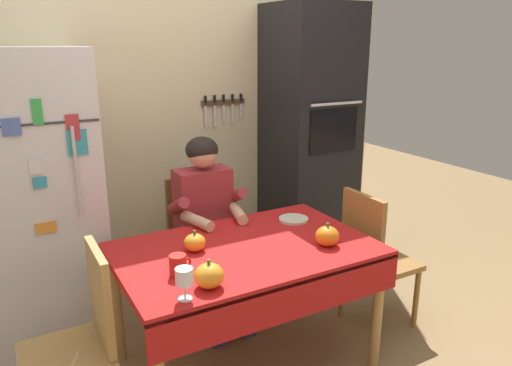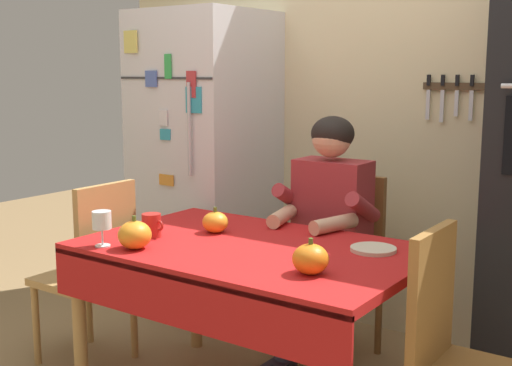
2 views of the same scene
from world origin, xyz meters
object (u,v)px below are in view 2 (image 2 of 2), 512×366
(chair_left_side, at_px, (94,266))
(wine_glass, at_px, (102,221))
(refrigerator, at_px, (206,165))
(chair_right_side, at_px, (458,352))
(chair_behind_person, at_px, (342,257))
(serving_tray, at_px, (373,249))
(pumpkin_medium, at_px, (215,222))
(pumpkin_large, at_px, (135,235))
(pumpkin_small, at_px, (311,259))
(coffee_mug, at_px, (152,225))
(seated_person, at_px, (325,221))
(dining_table, at_px, (248,266))

(chair_left_side, distance_m, wine_glass, 0.60)
(refrigerator, bearing_deg, chair_right_side, -26.16)
(chair_behind_person, xyz_separation_m, serving_tray, (0.43, -0.56, 0.24))
(chair_behind_person, bearing_deg, pumpkin_medium, -112.90)
(chair_behind_person, relative_size, pumpkin_large, 6.74)
(chair_left_side, distance_m, pumpkin_small, 1.34)
(refrigerator, height_order, pumpkin_small, refrigerator)
(refrigerator, distance_m, chair_left_side, 1.01)
(wine_glass, bearing_deg, pumpkin_large, 19.89)
(wine_glass, bearing_deg, pumpkin_small, 10.53)
(chair_right_side, distance_m, chair_left_side, 1.80)
(pumpkin_large, bearing_deg, wine_glass, -160.11)
(chair_right_side, relative_size, pumpkin_medium, 7.94)
(chair_left_side, bearing_deg, pumpkin_medium, 14.01)
(chair_right_side, height_order, pumpkin_large, chair_right_side)
(chair_right_side, height_order, pumpkin_medium, chair_right_side)
(chair_left_side, bearing_deg, refrigerator, 93.02)
(refrigerator, xyz_separation_m, coffee_mug, (0.51, -1.00, -0.11))
(wine_glass, height_order, pumpkin_medium, wine_glass)
(coffee_mug, height_order, pumpkin_medium, pumpkin_medium)
(seated_person, bearing_deg, pumpkin_medium, -120.29)
(pumpkin_small, bearing_deg, chair_behind_person, 111.24)
(pumpkin_small, bearing_deg, wine_glass, -169.47)
(dining_table, height_order, serving_tray, serving_tray)
(chair_behind_person, xyz_separation_m, chair_right_side, (0.87, -0.82, 0.00))
(wine_glass, bearing_deg, serving_tray, 31.33)
(coffee_mug, bearing_deg, chair_left_side, 172.17)
(pumpkin_small, bearing_deg, seated_person, 115.76)
(dining_table, relative_size, wine_glass, 9.38)
(seated_person, bearing_deg, wine_glass, -118.75)
(pumpkin_medium, bearing_deg, pumpkin_small, -23.51)
(seated_person, xyz_separation_m, pumpkin_small, (0.38, -0.78, 0.06))
(chair_behind_person, xyz_separation_m, coffee_mug, (-0.47, -0.91, 0.28))
(serving_tray, bearing_deg, refrigerator, 155.19)
(dining_table, distance_m, coffee_mug, 0.47)
(refrigerator, distance_m, pumpkin_large, 1.32)
(serving_tray, bearing_deg, dining_table, -153.02)
(dining_table, bearing_deg, refrigerator, 137.09)
(pumpkin_large, height_order, serving_tray, pumpkin_large)
(pumpkin_medium, bearing_deg, pumpkin_large, -103.21)
(wine_glass, relative_size, serving_tray, 0.80)
(chair_behind_person, height_order, pumpkin_large, chair_behind_person)
(chair_behind_person, relative_size, serving_tray, 5.00)
(dining_table, distance_m, seated_person, 0.61)
(coffee_mug, bearing_deg, chair_behind_person, 62.80)
(wine_glass, distance_m, pumpkin_large, 0.15)
(wine_glass, relative_size, pumpkin_medium, 1.28)
(seated_person, bearing_deg, refrigerator, 164.05)
(chair_left_side, distance_m, serving_tray, 1.41)
(chair_behind_person, distance_m, seated_person, 0.29)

